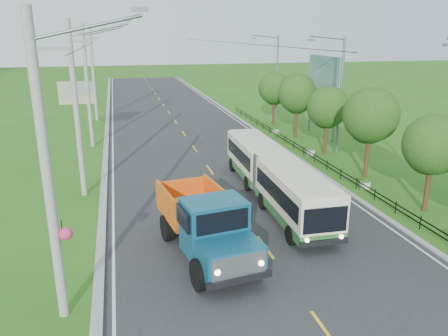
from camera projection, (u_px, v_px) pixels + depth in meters
name	position (u px, v px, depth m)	size (l,w,h in m)	color
ground	(265.00, 247.00, 19.65)	(240.00, 240.00, 0.00)	#296518
road	(191.00, 143.00, 38.20)	(14.00, 120.00, 0.02)	#28282B
curb_left	(106.00, 147.00, 36.54)	(0.40, 120.00, 0.15)	#9E9E99
curb_right	(268.00, 138.00, 39.81)	(0.30, 120.00, 0.10)	#9E9E99
edge_line_left	(113.00, 148.00, 36.68)	(0.12, 120.00, 0.00)	silver
edge_line_right	(263.00, 139.00, 39.71)	(0.12, 120.00, 0.00)	silver
centre_dash	(265.00, 247.00, 19.64)	(0.12, 2.20, 0.00)	yellow
railing_right	(304.00, 152.00, 34.37)	(0.04, 40.00, 0.60)	black
pole_nearest	(49.00, 178.00, 13.53)	(3.51, 0.44, 10.00)	gray
pole_near	(77.00, 110.00, 24.61)	(3.51, 0.32, 10.00)	gray
pole_mid	(88.00, 86.00, 35.74)	(3.51, 0.32, 10.00)	gray
pole_far	(94.00, 73.00, 46.87)	(3.51, 0.32, 10.00)	gray
tree_second	(432.00, 147.00, 22.84)	(3.18, 3.26, 5.30)	#382314
tree_third	(370.00, 118.00, 28.27)	(3.60, 3.62, 6.00)	#382314
tree_fourth	(327.00, 109.00, 33.95)	(3.24, 3.31, 5.40)	#382314
tree_fifth	(297.00, 95.00, 39.44)	(3.48, 3.52, 5.80)	#382314
tree_back	(274.00, 90.00, 45.06)	(3.30, 3.36, 5.50)	#382314
streetlight_mid	(339.00, 92.00, 33.61)	(3.02, 0.20, 9.07)	slate
streetlight_far	(276.00, 75.00, 46.60)	(3.02, 0.20, 9.07)	slate
planter_near	(365.00, 184.00, 27.09)	(0.64, 0.64, 0.67)	silver
planter_mid	(311.00, 151.00, 34.51)	(0.64, 0.64, 0.67)	silver
planter_far	(276.00, 130.00, 41.93)	(0.64, 0.64, 0.67)	silver
billboard_left	(76.00, 96.00, 38.60)	(3.00, 0.20, 5.20)	slate
billboard_right	(324.00, 78.00, 39.42)	(0.24, 6.00, 7.30)	slate
bus	(273.00, 173.00, 24.87)	(2.55, 13.77, 2.65)	#27632C
dump_truck	(206.00, 220.00, 18.49)	(3.61, 7.20, 2.90)	navy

